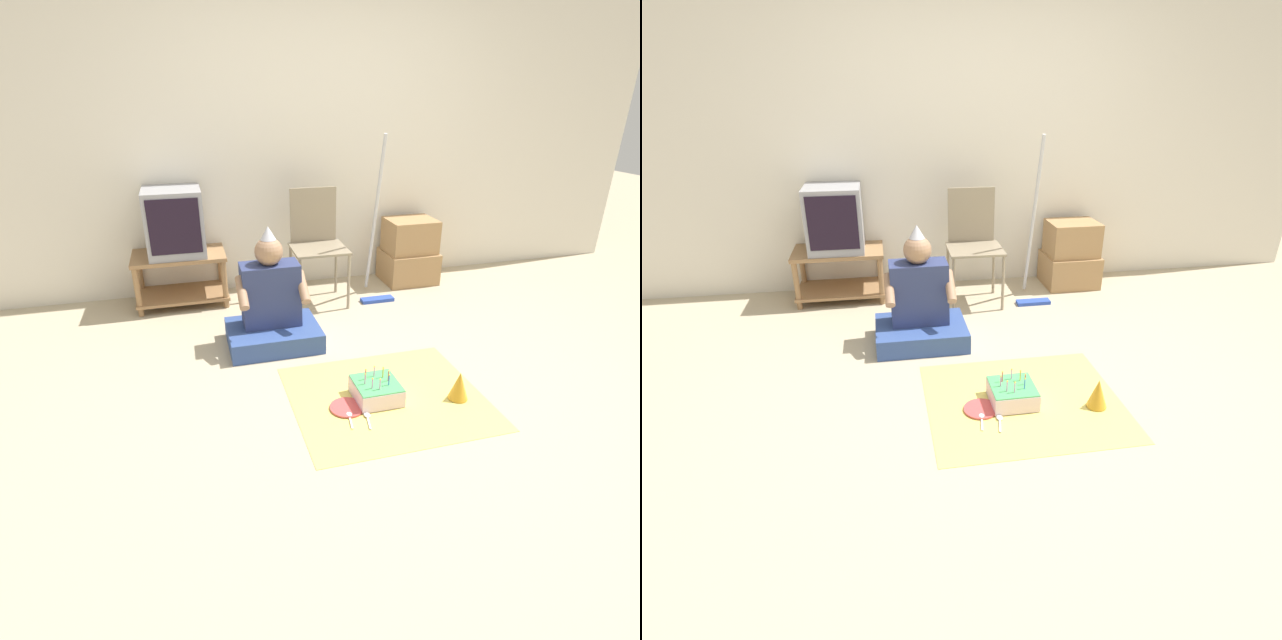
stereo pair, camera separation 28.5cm
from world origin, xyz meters
The scene contains 14 objects.
ground_plane centered at (0.00, 0.00, 0.00)m, with size 16.00×16.00×0.00m, color tan.
wall_back centered at (0.00, 1.97, 1.27)m, with size 6.40×0.06×2.55m.
tv_stand centered at (-1.18, 1.71, 0.26)m, with size 0.74×0.46×0.43m.
tv centered at (-1.18, 1.71, 0.69)m, with size 0.44×0.45×0.52m.
folding_chair centered at (-0.08, 1.50, 0.54)m, with size 0.45×0.42×0.92m.
cardboard_box_stack centered at (0.85, 1.70, 0.27)m, with size 0.47×0.42×0.58m.
dust_mop centered at (0.40, 1.38, 0.41)m, with size 0.28×0.34×1.35m.
person_seated centered at (-0.59, 0.79, 0.25)m, with size 0.63×0.48×0.84m.
party_cloth centered at (-0.08, -0.07, 0.00)m, with size 1.12×0.97×0.01m.
birthday_cake centered at (-0.14, -0.07, 0.06)m, with size 0.26×0.26×0.18m.
party_hat_blue centered at (0.32, -0.19, 0.09)m, with size 0.12×0.12×0.17m.
paper_plate centered at (-0.34, -0.12, 0.01)m, with size 0.19×0.19×0.01m.
plastic_spoon_near centered at (-0.35, -0.20, 0.01)m, with size 0.04×0.14×0.01m.
plastic_spoon_far centered at (-0.26, -0.23, 0.01)m, with size 0.05×0.14×0.01m.
Camera 1 is at (-1.11, -2.34, 1.66)m, focal length 28.00 mm.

